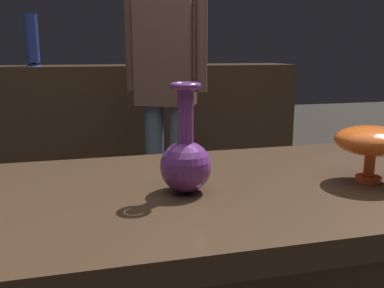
{
  "coord_description": "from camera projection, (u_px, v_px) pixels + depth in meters",
  "views": [
    {
      "loc": [
        -0.24,
        -0.88,
        1.1
      ],
      "look_at": [
        -0.02,
        -0.01,
        0.9
      ],
      "focal_mm": 40.26,
      "sensor_mm": 36.0,
      "label": 1
    }
  ],
  "objects": [
    {
      "name": "back_display_shelf",
      "position": [
        116.0,
        135.0,
        3.09
      ],
      "size": [
        2.6,
        0.4,
        0.99
      ],
      "color": "#422D1E",
      "rests_on": "ground_plane"
    },
    {
      "name": "vase_centerpiece",
      "position": [
        186.0,
        160.0,
        0.9
      ],
      "size": [
        0.11,
        0.11,
        0.23
      ],
      "color": "#7A388E",
      "rests_on": "display_plinth"
    },
    {
      "name": "vase_tall_behind",
      "position": [
        372.0,
        142.0,
        0.97
      ],
      "size": [
        0.16,
        0.16,
        0.13
      ],
      "color": "#E55B1E",
      "rests_on": "display_plinth"
    },
    {
      "name": "shelf_vase_left",
      "position": [
        32.0,
        41.0,
        2.78
      ],
      "size": [
        0.11,
        0.11,
        0.33
      ],
      "color": "#2D429E",
      "rests_on": "back_display_shelf"
    },
    {
      "name": "shelf_vase_right",
      "position": [
        186.0,
        44.0,
        3.09
      ],
      "size": [
        0.1,
        0.1,
        0.3
      ],
      "color": "#477A38",
      "rests_on": "back_display_shelf"
    },
    {
      "name": "visitor_center_back",
      "position": [
        166.0,
        78.0,
        2.41
      ],
      "size": [
        0.43,
        0.31,
        1.6
      ],
      "rotation": [
        0.0,
        0.0,
        2.67
      ],
      "color": "slate",
      "rests_on": "ground_plane"
    }
  ]
}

